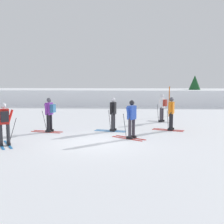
{
  "coord_description": "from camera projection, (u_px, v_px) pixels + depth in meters",
  "views": [
    {
      "loc": [
        1.26,
        -11.57,
        2.62
      ],
      "look_at": [
        0.44,
        3.17,
        0.9
      ],
      "focal_mm": 45.26,
      "sensor_mm": 36.0,
      "label": 1
    }
  ],
  "objects": [
    {
      "name": "skier_orange",
      "position": [
        171.0,
        113.0,
        14.42
      ],
      "size": [
        1.63,
        0.95,
        1.71
      ],
      "color": "red",
      "rests_on": "ground"
    },
    {
      "name": "conifer_far_left",
      "position": [
        195.0,
        87.0,
        28.95
      ],
      "size": [
        1.9,
        1.9,
        3.03
      ],
      "color": "#513823",
      "rests_on": "ground"
    },
    {
      "name": "trail_marker_pole",
      "position": [
        169.0,
        102.0,
        19.86
      ],
      "size": [
        0.06,
        0.06,
        2.12
      ],
      "primitive_type": "cylinder",
      "color": "#C65614",
      "rests_on": "ground"
    },
    {
      "name": "skier_blue",
      "position": [
        132.0,
        118.0,
        12.37
      ],
      "size": [
        1.52,
        1.23,
        1.71
      ],
      "color": "red",
      "rests_on": "ground"
    },
    {
      "name": "skier_red",
      "position": [
        4.0,
        122.0,
        11.01
      ],
      "size": [
        1.18,
        1.54,
        1.71
      ],
      "color": "#237AC6",
      "rests_on": "ground"
    },
    {
      "name": "skier_white",
      "position": [
        162.0,
        107.0,
        17.26
      ],
      "size": [
        1.59,
        1.08,
        1.71
      ],
      "color": "silver",
      "rests_on": "ground"
    },
    {
      "name": "ground_plane",
      "position": [
        97.0,
        142.0,
        11.85
      ],
      "size": [
        120.0,
        120.0,
        0.0
      ],
      "primitive_type": "plane",
      "color": "white"
    },
    {
      "name": "far_snow_ridge",
      "position": [
        116.0,
        97.0,
        30.27
      ],
      "size": [
        80.0,
        6.78,
        1.55
      ],
      "primitive_type": "cube",
      "color": "white",
      "rests_on": "ground"
    },
    {
      "name": "skier_black",
      "position": [
        113.0,
        113.0,
        14.2
      ],
      "size": [
        1.64,
        0.98,
        1.71
      ],
      "color": "#237AC6",
      "rests_on": "ground"
    },
    {
      "name": "skier_purple",
      "position": [
        50.0,
        113.0,
        13.95
      ],
      "size": [
        1.64,
        0.98,
        1.71
      ],
      "color": "red",
      "rests_on": "ground"
    }
  ]
}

